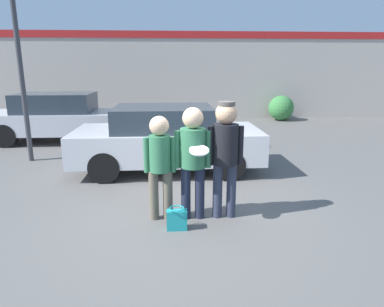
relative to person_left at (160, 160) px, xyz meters
The scene contains 10 objects.
ground_plane 1.07m from the person_left, 25.06° to the left, with size 56.00×56.00×0.00m, color #5B5956.
storefront_building 10.77m from the person_left, 87.80° to the left, with size 24.00×0.22×3.86m.
person_left is the anchor object (origin of this frame).
person_middle_with_frisbee 0.51m from the person_left, ahead, with size 0.56×0.62×1.76m.
person_right 1.02m from the person_left, ahead, with size 0.56×0.39×1.84m.
parked_car_near 2.71m from the person_left, 88.29° to the left, with size 4.22×1.97×1.47m.
parked_car_far 7.01m from the person_left, 118.93° to the left, with size 4.45×1.93×1.53m.
street_lamp 5.32m from the person_left, 129.90° to the left, with size 1.59×0.35×5.06m.
shrub 11.23m from the person_left, 62.75° to the left, with size 1.11×1.11×1.11m.
handbag 0.92m from the person_left, 58.92° to the right, with size 0.30×0.23×0.34m.
Camera 1 is at (-0.25, -5.24, 2.34)m, focal length 32.00 mm.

